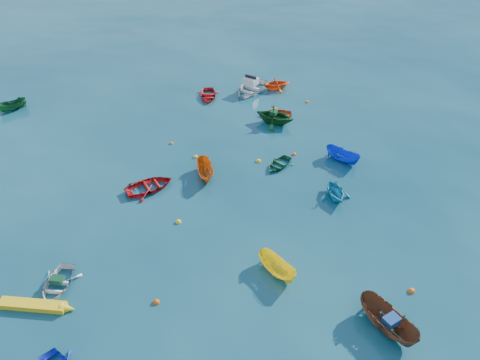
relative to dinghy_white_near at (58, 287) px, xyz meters
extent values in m
plane|color=#0A394A|center=(11.12, 2.09, 0.00)|extent=(160.00, 160.00, 0.00)
imported|color=silver|center=(0.00, 0.00, 0.00)|extent=(2.75, 3.28, 0.58)
imported|color=#56331F|center=(16.10, -5.54, 0.00)|extent=(2.55, 3.76, 1.36)
imported|color=yellow|center=(11.72, -1.12, 0.00)|extent=(2.20, 2.94, 1.07)
imported|color=#135129|center=(14.25, 8.78, 0.00)|extent=(2.93, 2.88, 0.50)
imported|color=teal|center=(17.05, 4.69, 0.00)|extent=(2.13, 2.46, 1.27)
imported|color=#B20E10|center=(5.03, 7.70, 0.00)|extent=(3.88, 3.29, 0.68)
imported|color=#CF6113|center=(8.93, 8.47, 0.00)|extent=(1.14, 2.89, 1.11)
imported|color=#114A19|center=(15.41, 14.82, 0.00)|extent=(4.20, 4.08, 1.69)
imported|color=red|center=(15.80, 16.09, 0.00)|extent=(2.98, 2.40, 0.55)
imported|color=#0F31C2|center=(19.00, 8.61, 0.00)|extent=(2.53, 2.81, 1.07)
imported|color=red|center=(10.56, 20.42, 0.00)|extent=(2.42, 3.14, 0.60)
imported|color=#E35215|center=(17.04, 21.00, 0.00)|extent=(2.69, 2.36, 1.35)
imported|color=#135427|center=(-6.37, 21.03, 0.00)|extent=(2.70, 2.01, 0.98)
imported|color=white|center=(14.58, 20.95, 0.00)|extent=(5.01, 5.08, 1.46)
cube|color=#104125|center=(0.03, 0.10, 0.45)|extent=(0.75, 0.64, 0.31)
cube|color=navy|center=(16.15, -5.68, 0.86)|extent=(0.91, 0.81, 0.36)
cube|color=#114624|center=(15.32, 14.87, 1.00)|extent=(0.77, 0.81, 0.32)
cube|color=#BC6013|center=(15.70, 16.11, 0.43)|extent=(0.62, 0.74, 0.31)
sphere|color=#D24E0B|center=(5.13, -1.97, 0.00)|extent=(0.36, 0.36, 0.36)
sphere|color=yellow|center=(6.69, 3.99, 0.00)|extent=(0.37, 0.37, 0.37)
sphere|color=orange|center=(18.40, -3.60, 0.00)|extent=(0.37, 0.37, 0.37)
sphere|color=#D8600B|center=(6.80, 13.15, 0.00)|extent=(0.30, 0.30, 0.30)
sphere|color=yellow|center=(12.96, 9.61, 0.00)|extent=(0.37, 0.37, 0.37)
sphere|color=#FF610D|center=(15.77, 10.01, 0.00)|extent=(0.32, 0.32, 0.32)
sphere|color=yellow|center=(8.46, 10.97, 0.00)|extent=(0.34, 0.34, 0.34)
sphere|color=orange|center=(19.14, 17.93, 0.00)|extent=(0.33, 0.33, 0.33)
sphere|color=gold|center=(17.06, 16.32, 0.00)|extent=(0.31, 0.31, 0.31)
camera|label=1|loc=(6.68, -17.91, 19.51)|focal=35.00mm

